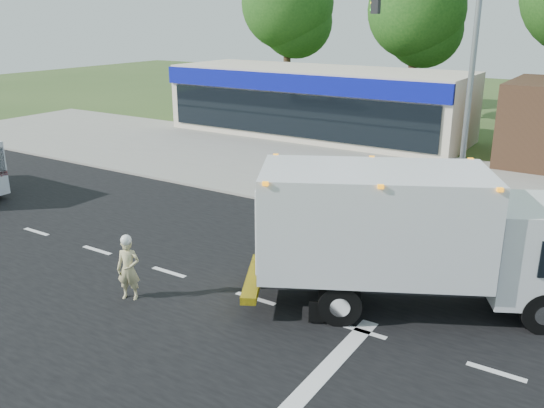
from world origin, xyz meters
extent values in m
plane|color=#385123|center=(0.00, 0.00, 0.00)|extent=(120.00, 120.00, 0.00)
cube|color=black|center=(0.00, 0.00, 0.00)|extent=(60.00, 14.00, 0.02)
cube|color=gray|center=(0.00, 8.20, 0.06)|extent=(60.00, 2.40, 0.12)
cube|color=gray|center=(0.00, 14.00, 0.01)|extent=(60.00, 9.00, 0.02)
cube|color=silver|center=(-9.00, 0.00, 0.02)|extent=(1.20, 0.15, 0.01)
cube|color=silver|center=(-6.00, 0.00, 0.02)|extent=(1.20, 0.15, 0.01)
cube|color=silver|center=(-3.00, 0.00, 0.02)|extent=(1.20, 0.15, 0.01)
cube|color=silver|center=(0.00, 0.00, 0.02)|extent=(1.20, 0.15, 0.01)
cube|color=silver|center=(3.00, 0.00, 0.02)|extent=(1.20, 0.15, 0.01)
cube|color=silver|center=(6.00, 0.00, 0.02)|extent=(1.20, 0.15, 0.01)
cube|color=silver|center=(3.00, -3.00, 0.02)|extent=(0.40, 7.00, 0.01)
cube|color=black|center=(2.57, 1.34, 0.76)|extent=(5.31, 3.44, 0.38)
cube|color=silver|center=(5.98, 3.10, 1.68)|extent=(2.99, 3.06, 2.27)
cube|color=white|center=(2.57, 1.34, 2.27)|extent=(6.00, 4.79, 2.54)
cube|color=silver|center=(0.14, 0.09, 2.22)|extent=(1.05, 1.95, 2.06)
cube|color=yellow|center=(-0.03, 0.00, 0.60)|extent=(1.53, 2.48, 0.19)
cube|color=orange|center=(2.57, 1.34, 3.52)|extent=(5.83, 4.73, 0.09)
cylinder|color=black|center=(5.56, 4.04, 0.52)|extent=(1.07, 0.77, 1.04)
cylinder|color=black|center=(6.50, 2.21, 0.52)|extent=(1.07, 0.77, 1.04)
cylinder|color=black|center=(1.40, 1.95, 0.52)|extent=(1.07, 0.77, 1.04)
cylinder|color=black|center=(2.39, 0.03, 0.52)|extent=(1.07, 0.77, 1.04)
imported|color=tan|center=(-2.77, -1.71, 0.83)|extent=(0.72, 0.61, 1.66)
sphere|color=white|center=(-2.77, -1.71, 1.63)|extent=(0.28, 0.28, 0.28)
cube|color=beige|center=(-9.00, 20.00, 2.00)|extent=(18.00, 6.00, 4.00)
cube|color=#091190|center=(-9.00, 16.95, 3.40)|extent=(18.00, 0.30, 1.00)
cube|color=black|center=(-9.00, 16.95, 1.60)|extent=(17.00, 0.12, 2.40)
cylinder|color=gray|center=(3.00, 7.60, 4.00)|extent=(0.18, 0.18, 8.00)
cube|color=black|center=(-0.30, 7.60, 7.40)|extent=(0.25, 0.25, 0.70)
cylinder|color=#332114|center=(-16.00, 28.00, 3.67)|extent=(0.56, 0.56, 7.35)
sphere|color=#174313|center=(-16.00, 28.00, 7.88)|extent=(6.93, 6.93, 6.93)
sphere|color=#174313|center=(-15.50, 28.50, 6.51)|extent=(5.46, 5.46, 5.46)
cylinder|color=#332114|center=(-6.00, 28.00, 3.43)|extent=(0.56, 0.56, 6.86)
sphere|color=#174313|center=(-6.00, 28.00, 7.35)|extent=(6.47, 6.47, 6.47)
sphere|color=#174313|center=(-5.50, 28.50, 6.08)|extent=(5.10, 5.10, 5.10)
camera|label=1|loc=(7.58, -11.07, 7.03)|focal=38.00mm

